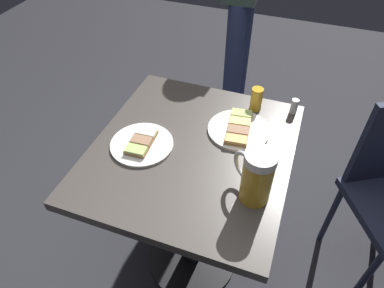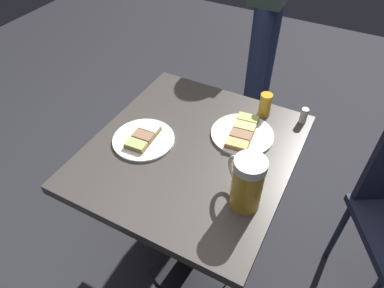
{
  "view_description": "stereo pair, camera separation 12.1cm",
  "coord_description": "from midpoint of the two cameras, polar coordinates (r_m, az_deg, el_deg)",
  "views": [
    {
      "loc": [
        -0.82,
        -0.3,
        1.63
      ],
      "look_at": [
        0.0,
        0.0,
        0.79
      ],
      "focal_mm": 32.49,
      "sensor_mm": 36.0,
      "label": 1
    },
    {
      "loc": [
        -0.78,
        -0.41,
        1.63
      ],
      "look_at": [
        0.0,
        0.0,
        0.79
      ],
      "focal_mm": 32.49,
      "sensor_mm": 36.0,
      "label": 2
    }
  ],
  "objects": [
    {
      "name": "plate_near",
      "position": [
        1.25,
        -11.01,
        -0.03
      ],
      "size": [
        0.22,
        0.22,
        0.03
      ],
      "color": "white",
      "rests_on": "cafe_table"
    },
    {
      "name": "cafe_table",
      "position": [
        1.36,
        -2.57,
        -6.11
      ],
      "size": [
        0.76,
        0.69,
        0.77
      ],
      "color": "black",
      "rests_on": "ground_plane"
    },
    {
      "name": "beer_glass_small",
      "position": [
        1.38,
        8.07,
        7.21
      ],
      "size": [
        0.05,
        0.05,
        0.09
      ],
      "primitive_type": "cylinder",
      "color": "gold",
      "rests_on": "cafe_table"
    },
    {
      "name": "salt_shaker",
      "position": [
        1.4,
        14.08,
        5.92
      ],
      "size": [
        0.03,
        0.03,
        0.06
      ],
      "primitive_type": "cylinder",
      "color": "silver",
      "rests_on": "cafe_table"
    },
    {
      "name": "beer_mug",
      "position": [
        1.02,
        7.18,
        -5.43
      ],
      "size": [
        0.12,
        0.14,
        0.18
      ],
      "color": "gold",
      "rests_on": "cafe_table"
    },
    {
      "name": "ground_plane",
      "position": [
        1.85,
        -1.97,
        -18.08
      ],
      "size": [
        6.0,
        6.0,
        0.0
      ],
      "primitive_type": "plane",
      "color": "#28282D"
    },
    {
      "name": "plate_far",
      "position": [
        1.29,
        5.02,
        2.39
      ],
      "size": [
        0.23,
        0.23,
        0.03
      ],
      "color": "white",
      "rests_on": "cafe_table"
    }
  ]
}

